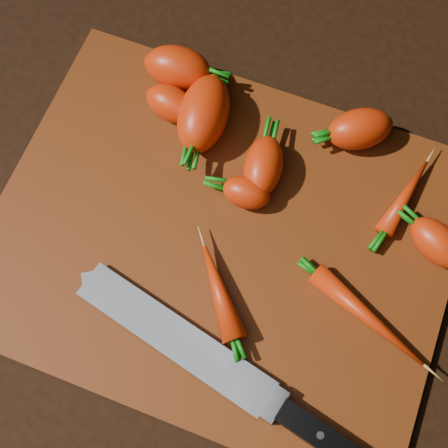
% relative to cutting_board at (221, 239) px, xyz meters
% --- Properties ---
extents(ground, '(2.00, 2.00, 0.01)m').
position_rel_cutting_board_xyz_m(ground, '(0.00, 0.00, -0.01)').
color(ground, black).
extents(cutting_board, '(0.50, 0.40, 0.01)m').
position_rel_cutting_board_xyz_m(cutting_board, '(0.00, 0.00, 0.00)').
color(cutting_board, '#5B250A').
rests_on(cutting_board, ground).
extents(carrot_0, '(0.08, 0.06, 0.05)m').
position_rel_cutting_board_xyz_m(carrot_0, '(-0.12, 0.17, 0.03)').
color(carrot_0, red).
rests_on(carrot_0, cutting_board).
extents(carrot_1, '(0.05, 0.04, 0.04)m').
position_rel_cutting_board_xyz_m(carrot_1, '(0.01, 0.05, 0.02)').
color(carrot_1, red).
rests_on(carrot_1, cutting_board).
extents(carrot_2, '(0.07, 0.10, 0.06)m').
position_rel_cutting_board_xyz_m(carrot_2, '(-0.07, 0.12, 0.03)').
color(carrot_2, red).
rests_on(carrot_2, cutting_board).
extents(carrot_3, '(0.05, 0.08, 0.04)m').
position_rel_cutting_board_xyz_m(carrot_3, '(0.02, 0.09, 0.03)').
color(carrot_3, red).
rests_on(carrot_3, cutting_board).
extents(carrot_4, '(0.09, 0.08, 0.05)m').
position_rel_cutting_board_xyz_m(carrot_4, '(0.10, 0.17, 0.03)').
color(carrot_4, red).
rests_on(carrot_4, cutting_board).
extents(carrot_5, '(0.07, 0.05, 0.04)m').
position_rel_cutting_board_xyz_m(carrot_5, '(-0.11, 0.13, 0.03)').
color(carrot_5, red).
rests_on(carrot_5, cutting_board).
extents(carrot_6, '(0.08, 0.07, 0.04)m').
position_rel_cutting_board_xyz_m(carrot_6, '(0.22, 0.07, 0.03)').
color(carrot_6, red).
rests_on(carrot_6, cutting_board).
extents(carrot_7, '(0.04, 0.10, 0.02)m').
position_rel_cutting_board_xyz_m(carrot_7, '(0.18, 0.11, 0.02)').
color(carrot_7, red).
rests_on(carrot_7, cutting_board).
extents(carrot_8, '(0.14, 0.08, 0.02)m').
position_rel_cutting_board_xyz_m(carrot_8, '(0.17, -0.03, 0.02)').
color(carrot_8, red).
rests_on(carrot_8, cutting_board).
extents(carrot_9, '(0.09, 0.10, 0.03)m').
position_rel_cutting_board_xyz_m(carrot_9, '(0.02, -0.06, 0.02)').
color(carrot_9, red).
rests_on(carrot_9, cutting_board).
extents(knife, '(0.37, 0.11, 0.02)m').
position_rel_cutting_board_xyz_m(knife, '(0.02, -0.13, 0.02)').
color(knife, gray).
rests_on(knife, cutting_board).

